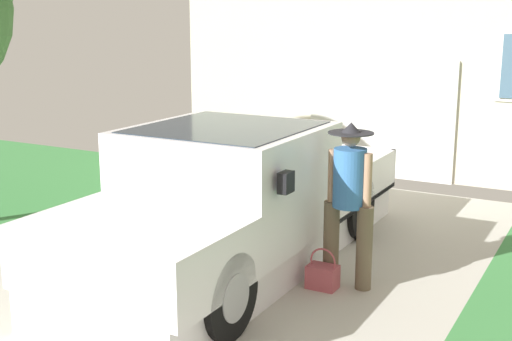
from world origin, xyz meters
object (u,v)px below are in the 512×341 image
object	(u,v)px
handbag	(323,275)
house_with_garage	(489,37)
pickup_truck	(227,208)
person_with_hat	(349,197)

from	to	relation	value
handbag	house_with_garage	world-z (taller)	house_with_garage
pickup_truck	house_with_garage	bearing A→B (deg)	-98.76
person_with_hat	house_with_garage	world-z (taller)	house_with_garage
pickup_truck	house_with_garage	distance (m)	8.10
handbag	pickup_truck	bearing A→B (deg)	-178.97
pickup_truck	handbag	distance (m)	1.28
person_with_hat	handbag	bearing A→B (deg)	49.90
handbag	house_with_garage	bearing A→B (deg)	89.17
pickup_truck	person_with_hat	distance (m)	1.37
person_with_hat	handbag	world-z (taller)	person_with_hat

